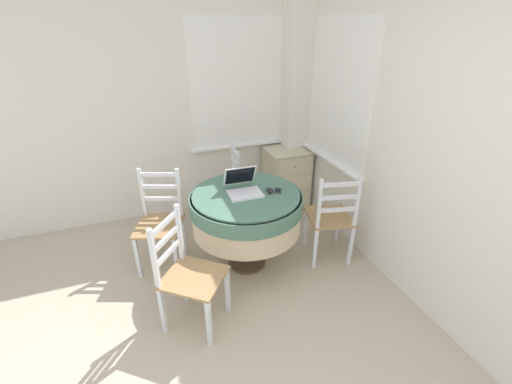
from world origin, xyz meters
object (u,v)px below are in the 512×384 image
at_px(cell_phone, 278,190).
at_px(dining_chair_camera_near, 188,275).
at_px(laptop, 243,187).
at_px(computer_mouse, 270,190).
at_px(dining_chair_near_right_window, 331,218).
at_px(round_dining_table, 246,209).
at_px(dining_chair_near_back_window, 224,188).
at_px(dining_chair_left_flank, 160,222).
at_px(corner_cabinet, 286,176).

xyz_separation_m(cell_phone, dining_chair_camera_near, (-0.93, -0.47, -0.33)).
bearing_deg(laptop, dining_chair_camera_near, -138.36).
distance_m(computer_mouse, dining_chair_near_right_window, 0.69).
bearing_deg(round_dining_table, dining_chair_near_back_window, 89.89).
bearing_deg(computer_mouse, dining_chair_left_flank, 158.96).
distance_m(laptop, computer_mouse, 0.24).
bearing_deg(corner_cabinet, computer_mouse, -122.16).
distance_m(round_dining_table, computer_mouse, 0.28).
height_order(dining_chair_near_back_window, corner_cabinet, dining_chair_near_back_window).
relative_size(laptop, dining_chair_near_back_window, 0.35).
distance_m(cell_phone, dining_chair_near_back_window, 0.96).
height_order(computer_mouse, cell_phone, computer_mouse).
height_order(computer_mouse, dining_chair_near_right_window, dining_chair_near_right_window).
bearing_deg(dining_chair_camera_near, laptop, 41.64).
xyz_separation_m(round_dining_table, dining_chair_left_flank, (-0.75, 0.31, -0.16)).
bearing_deg(computer_mouse, dining_chair_near_back_window, 103.26).
relative_size(round_dining_table, dining_chair_camera_near, 1.09).
height_order(round_dining_table, dining_chair_left_flank, dining_chair_left_flank).
bearing_deg(laptop, corner_cabinet, 47.68).
bearing_deg(dining_chair_camera_near, dining_chair_left_flank, 97.72).
bearing_deg(laptop, round_dining_table, -70.55).
relative_size(dining_chair_near_right_window, dining_chair_camera_near, 1.00).
height_order(dining_chair_near_right_window, corner_cabinet, dining_chair_near_right_window).
xyz_separation_m(round_dining_table, computer_mouse, (0.21, -0.06, 0.19)).
bearing_deg(laptop, dining_chair_left_flank, 159.56).
height_order(cell_phone, corner_cabinet, cell_phone).
height_order(computer_mouse, corner_cabinet, computer_mouse).
height_order(laptop, dining_chair_camera_near, laptop).
xyz_separation_m(dining_chair_near_right_window, dining_chair_camera_near, (-1.44, -0.34, 0.00)).
bearing_deg(dining_chair_camera_near, round_dining_table, 39.07).
bearing_deg(dining_chair_camera_near, dining_chair_near_right_window, 13.25).
bearing_deg(dining_chair_near_back_window, round_dining_table, -90.11).
distance_m(cell_phone, corner_cabinet, 1.30).
height_order(dining_chair_near_right_window, dining_chair_left_flank, same).
xyz_separation_m(laptop, cell_phone, (0.30, -0.09, -0.04)).
relative_size(round_dining_table, cell_phone, 8.57).
bearing_deg(dining_chair_near_right_window, dining_chair_near_back_window, 128.61).
xyz_separation_m(round_dining_table, laptop, (-0.01, 0.04, 0.21)).
distance_m(laptop, dining_chair_near_back_window, 0.86).
bearing_deg(dining_chair_left_flank, laptop, -20.44).
xyz_separation_m(computer_mouse, dining_chair_near_right_window, (0.59, -0.13, -0.34)).
bearing_deg(corner_cabinet, dining_chair_near_right_window, -94.23).
bearing_deg(dining_chair_near_back_window, computer_mouse, -76.74).
bearing_deg(computer_mouse, dining_chair_near_right_window, -12.20).
xyz_separation_m(laptop, computer_mouse, (0.22, -0.09, -0.03)).
relative_size(computer_mouse, dining_chair_near_back_window, 0.09).
bearing_deg(computer_mouse, corner_cabinet, 57.84).
distance_m(computer_mouse, dining_chair_left_flank, 1.08).
bearing_deg(dining_chair_near_right_window, corner_cabinet, 85.77).
height_order(computer_mouse, dining_chair_left_flank, dining_chair_left_flank).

